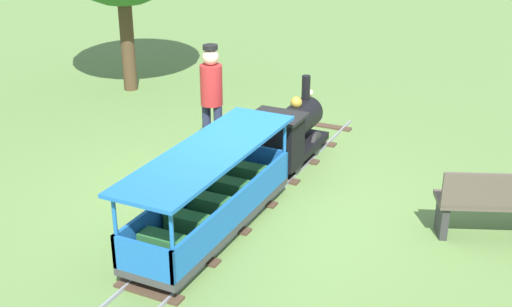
# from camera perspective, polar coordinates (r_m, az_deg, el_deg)

# --- Properties ---
(ground_plane) EXTENTS (60.00, 60.00, 0.00)m
(ground_plane) POSITION_cam_1_polar(r_m,az_deg,el_deg) (7.98, -0.53, -4.07)
(ground_plane) COLOR #608442
(track) EXTENTS (0.72, 6.40, 0.04)m
(track) POSITION_cam_1_polar(r_m,az_deg,el_deg) (7.95, -0.63, -4.05)
(track) COLOR gray
(track) RESTS_ON ground_plane
(locomotive) EXTENTS (0.68, 1.45, 1.07)m
(locomotive) POSITION_cam_1_polar(r_m,az_deg,el_deg) (8.77, 2.88, 1.92)
(locomotive) COLOR black
(locomotive) RESTS_ON ground_plane
(passenger_car) EXTENTS (0.78, 2.70, 0.97)m
(passenger_car) POSITION_cam_1_polar(r_m,az_deg,el_deg) (7.06, -3.90, -4.09)
(passenger_car) COLOR #3F3F3F
(passenger_car) RESTS_ON ground_plane
(conductor_person) EXTENTS (0.30, 0.30, 1.62)m
(conductor_person) POSITION_cam_1_polar(r_m,az_deg,el_deg) (8.82, -3.91, 5.25)
(conductor_person) COLOR #282D47
(conductor_person) RESTS_ON ground_plane
(park_bench) EXTENTS (1.35, 0.87, 0.82)m
(park_bench) POSITION_cam_1_polar(r_m,az_deg,el_deg) (7.45, 20.48, -4.12)
(park_bench) COLOR brown
(park_bench) RESTS_ON ground_plane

